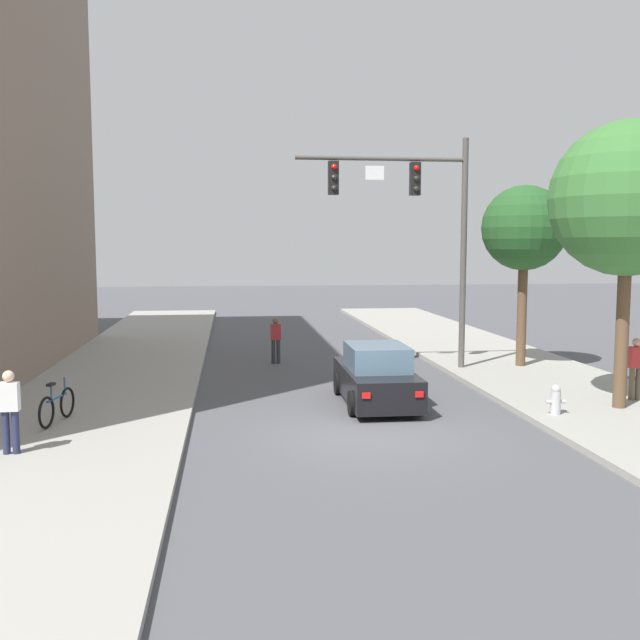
{
  "coord_description": "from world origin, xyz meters",
  "views": [
    {
      "loc": [
        -3.0,
        -15.33,
        4.17
      ],
      "look_at": [
        -0.4,
        5.45,
        2.0
      ],
      "focal_mm": 40.12,
      "sensor_mm": 36.0,
      "label": 1
    }
  ],
  "objects_px": {
    "pedestrian_sidewalk_right_walker": "(636,366)",
    "fire_hydrant": "(556,400)",
    "street_tree_second": "(524,229)",
    "pedestrian_crossing_road": "(276,338)",
    "traffic_signal_mast": "(418,211)",
    "bicycle_leaning": "(57,406)",
    "street_tree_nearest": "(628,200)",
    "car_lead_black": "(376,377)",
    "pedestrian_sidewalk_left_walker": "(10,408)"
  },
  "relations": [
    {
      "from": "car_lead_black",
      "to": "pedestrian_sidewalk_right_walker",
      "type": "height_order",
      "value": "pedestrian_sidewalk_right_walker"
    },
    {
      "from": "street_tree_nearest",
      "to": "street_tree_second",
      "type": "distance_m",
      "value": 6.36
    },
    {
      "from": "street_tree_nearest",
      "to": "street_tree_second",
      "type": "relative_size",
      "value": 1.17
    },
    {
      "from": "bicycle_leaning",
      "to": "street_tree_nearest",
      "type": "xyz_separation_m",
      "value": [
        13.59,
        -0.11,
        4.76
      ]
    },
    {
      "from": "pedestrian_crossing_road",
      "to": "street_tree_nearest",
      "type": "height_order",
      "value": "street_tree_nearest"
    },
    {
      "from": "pedestrian_sidewalk_right_walker",
      "to": "fire_hydrant",
      "type": "height_order",
      "value": "pedestrian_sidewalk_right_walker"
    },
    {
      "from": "traffic_signal_mast",
      "to": "pedestrian_crossing_road",
      "type": "relative_size",
      "value": 4.57
    },
    {
      "from": "fire_hydrant",
      "to": "street_tree_nearest",
      "type": "bearing_deg",
      "value": 14.59
    },
    {
      "from": "bicycle_leaning",
      "to": "street_tree_second",
      "type": "relative_size",
      "value": 0.29
    },
    {
      "from": "pedestrian_sidewalk_left_walker",
      "to": "street_tree_nearest",
      "type": "relative_size",
      "value": 0.23
    },
    {
      "from": "pedestrian_sidewalk_left_walker",
      "to": "street_tree_second",
      "type": "distance_m",
      "value": 16.83
    },
    {
      "from": "street_tree_nearest",
      "to": "pedestrian_sidewalk_right_walker",
      "type": "bearing_deg",
      "value": 41.63
    },
    {
      "from": "car_lead_black",
      "to": "pedestrian_sidewalk_right_walker",
      "type": "relative_size",
      "value": 2.6
    },
    {
      "from": "pedestrian_crossing_road",
      "to": "fire_hydrant",
      "type": "distance_m",
      "value": 11.06
    },
    {
      "from": "pedestrian_sidewalk_right_walker",
      "to": "street_tree_nearest",
      "type": "bearing_deg",
      "value": -138.37
    },
    {
      "from": "pedestrian_crossing_road",
      "to": "traffic_signal_mast",
      "type": "bearing_deg",
      "value": -28.38
    },
    {
      "from": "pedestrian_crossing_road",
      "to": "car_lead_black",
      "type": "bearing_deg",
      "value": -72.24
    },
    {
      "from": "car_lead_black",
      "to": "bicycle_leaning",
      "type": "height_order",
      "value": "car_lead_black"
    },
    {
      "from": "traffic_signal_mast",
      "to": "pedestrian_crossing_road",
      "type": "height_order",
      "value": "traffic_signal_mast"
    },
    {
      "from": "pedestrian_sidewalk_left_walker",
      "to": "pedestrian_crossing_road",
      "type": "height_order",
      "value": "pedestrian_sidewalk_left_walker"
    },
    {
      "from": "traffic_signal_mast",
      "to": "fire_hydrant",
      "type": "xyz_separation_m",
      "value": [
        1.65,
        -6.77,
        -4.79
      ]
    },
    {
      "from": "pedestrian_sidewalk_right_walker",
      "to": "street_tree_nearest",
      "type": "relative_size",
      "value": 0.23
    },
    {
      "from": "traffic_signal_mast",
      "to": "pedestrian_crossing_road",
      "type": "bearing_deg",
      "value": 151.62
    },
    {
      "from": "fire_hydrant",
      "to": "car_lead_black",
      "type": "bearing_deg",
      "value": 149.88
    },
    {
      "from": "car_lead_black",
      "to": "pedestrian_sidewalk_right_walker",
      "type": "distance_m",
      "value": 6.78
    },
    {
      "from": "car_lead_black",
      "to": "fire_hydrant",
      "type": "height_order",
      "value": "car_lead_black"
    },
    {
      "from": "car_lead_black",
      "to": "bicycle_leaning",
      "type": "xyz_separation_m",
      "value": [
        -7.75,
        -1.67,
        -0.18
      ]
    },
    {
      "from": "traffic_signal_mast",
      "to": "pedestrian_sidewalk_left_walker",
      "type": "relative_size",
      "value": 4.57
    },
    {
      "from": "pedestrian_crossing_road",
      "to": "street_tree_second",
      "type": "height_order",
      "value": "street_tree_second"
    },
    {
      "from": "traffic_signal_mast",
      "to": "fire_hydrant",
      "type": "bearing_deg",
      "value": -76.27
    },
    {
      "from": "pedestrian_sidewalk_right_walker",
      "to": "street_tree_nearest",
      "type": "height_order",
      "value": "street_tree_nearest"
    },
    {
      "from": "pedestrian_sidewalk_right_walker",
      "to": "street_tree_second",
      "type": "height_order",
      "value": "street_tree_second"
    },
    {
      "from": "car_lead_black",
      "to": "street_tree_nearest",
      "type": "height_order",
      "value": "street_tree_nearest"
    },
    {
      "from": "pedestrian_sidewalk_right_walker",
      "to": "pedestrian_crossing_road",
      "type": "bearing_deg",
      "value": 138.32
    },
    {
      "from": "traffic_signal_mast",
      "to": "street_tree_second",
      "type": "height_order",
      "value": "traffic_signal_mast"
    },
    {
      "from": "car_lead_black",
      "to": "street_tree_nearest",
      "type": "distance_m",
      "value": 7.63
    },
    {
      "from": "pedestrian_crossing_road",
      "to": "street_tree_second",
      "type": "bearing_deg",
      "value": -16.21
    },
    {
      "from": "bicycle_leaning",
      "to": "street_tree_nearest",
      "type": "height_order",
      "value": "street_tree_nearest"
    },
    {
      "from": "pedestrian_sidewalk_left_walker",
      "to": "bicycle_leaning",
      "type": "height_order",
      "value": "pedestrian_sidewalk_left_walker"
    },
    {
      "from": "pedestrian_crossing_road",
      "to": "bicycle_leaning",
      "type": "distance_m",
      "value": 10.23
    },
    {
      "from": "car_lead_black",
      "to": "pedestrian_sidewalk_left_walker",
      "type": "distance_m",
      "value": 9.04
    },
    {
      "from": "car_lead_black",
      "to": "street_tree_second",
      "type": "xyz_separation_m",
      "value": [
        5.91,
        4.56,
        4.0
      ]
    },
    {
      "from": "street_tree_second",
      "to": "pedestrian_sidewalk_right_walker",
      "type": "bearing_deg",
      "value": -81.96
    },
    {
      "from": "traffic_signal_mast",
      "to": "street_tree_nearest",
      "type": "relative_size",
      "value": 1.06
    },
    {
      "from": "pedestrian_crossing_road",
      "to": "bicycle_leaning",
      "type": "height_order",
      "value": "pedestrian_crossing_road"
    },
    {
      "from": "pedestrian_sidewalk_right_walker",
      "to": "street_tree_second",
      "type": "bearing_deg",
      "value": 98.04
    },
    {
      "from": "bicycle_leaning",
      "to": "fire_hydrant",
      "type": "bearing_deg",
      "value": -2.96
    },
    {
      "from": "pedestrian_crossing_road",
      "to": "fire_hydrant",
      "type": "bearing_deg",
      "value": -56.27
    },
    {
      "from": "car_lead_black",
      "to": "traffic_signal_mast",
      "type": "bearing_deg",
      "value": 63.22
    },
    {
      "from": "pedestrian_sidewalk_right_walker",
      "to": "bicycle_leaning",
      "type": "xyz_separation_m",
      "value": [
        -14.45,
        -0.66,
        -0.52
      ]
    }
  ]
}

